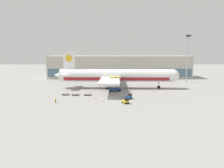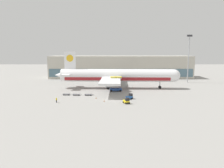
{
  "view_description": "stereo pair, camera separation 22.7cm",
  "coord_description": "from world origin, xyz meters",
  "px_view_note": "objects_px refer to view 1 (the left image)",
  "views": [
    {
      "loc": [
        0.32,
        -77.07,
        17.51
      ],
      "look_at": [
        0.89,
        10.45,
        4.0
      ],
      "focal_mm": 35.0,
      "sensor_mm": 36.0,
      "label": 1
    },
    {
      "loc": [
        0.55,
        -77.07,
        17.51
      ],
      "look_at": [
        0.89,
        10.45,
        4.0
      ],
      "focal_mm": 35.0,
      "sensor_mm": 36.0,
      "label": 2
    }
  ],
  "objects_px": {
    "baggage_tug_foreground": "(126,101)",
    "ground_crew_near": "(56,100)",
    "traffic_cone_near": "(104,101)",
    "scissor_lift_loader": "(115,86)",
    "traffic_cone_far": "(95,98)",
    "baggage_dolly_lead": "(65,94)",
    "baggage_tug_mid": "(129,97)",
    "baggage_dolly_second": "(76,94)",
    "airplane_main": "(115,76)",
    "baggage_dolly_third": "(87,94)",
    "light_mast": "(187,56)"
  },
  "relations": [
    {
      "from": "airplane_main",
      "to": "traffic_cone_far",
      "type": "relative_size",
      "value": 97.96
    },
    {
      "from": "baggage_dolly_second",
      "to": "baggage_dolly_third",
      "type": "bearing_deg",
      "value": 4.2
    },
    {
      "from": "traffic_cone_near",
      "to": "baggage_dolly_second",
      "type": "bearing_deg",
      "value": 136.89
    },
    {
      "from": "baggage_dolly_third",
      "to": "airplane_main",
      "type": "bearing_deg",
      "value": 61.23
    },
    {
      "from": "ground_crew_near",
      "to": "baggage_dolly_third",
      "type": "bearing_deg",
      "value": 172.49
    },
    {
      "from": "baggage_tug_mid",
      "to": "baggage_dolly_lead",
      "type": "bearing_deg",
      "value": 132.79
    },
    {
      "from": "scissor_lift_loader",
      "to": "baggage_tug_mid",
      "type": "relative_size",
      "value": 2.22
    },
    {
      "from": "airplane_main",
      "to": "scissor_lift_loader",
      "type": "distance_m",
      "value": 7.93
    },
    {
      "from": "baggage_tug_mid",
      "to": "baggage_dolly_lead",
      "type": "distance_m",
      "value": 25.52
    },
    {
      "from": "airplane_main",
      "to": "baggage_tug_mid",
      "type": "height_order",
      "value": "airplane_main"
    },
    {
      "from": "airplane_main",
      "to": "baggage_dolly_third",
      "type": "xyz_separation_m",
      "value": [
        -10.96,
        -16.22,
        -5.45
      ]
    },
    {
      "from": "airplane_main",
      "to": "traffic_cone_near",
      "type": "height_order",
      "value": "airplane_main"
    },
    {
      "from": "airplane_main",
      "to": "baggage_dolly_lead",
      "type": "xyz_separation_m",
      "value": [
        -19.75,
        -15.65,
        -5.45
      ]
    },
    {
      "from": "baggage_tug_foreground",
      "to": "airplane_main",
      "type": "bearing_deg",
      "value": 162.41
    },
    {
      "from": "light_mast",
      "to": "baggage_tug_mid",
      "type": "relative_size",
      "value": 9.15
    },
    {
      "from": "airplane_main",
      "to": "traffic_cone_near",
      "type": "relative_size",
      "value": 91.66
    },
    {
      "from": "traffic_cone_far",
      "to": "baggage_tug_foreground",
      "type": "bearing_deg",
      "value": -35.77
    },
    {
      "from": "airplane_main",
      "to": "ground_crew_near",
      "type": "bearing_deg",
      "value": -123.99
    },
    {
      "from": "light_mast",
      "to": "baggage_tug_foreground",
      "type": "bearing_deg",
      "value": -127.4
    },
    {
      "from": "baggage_dolly_second",
      "to": "baggage_dolly_third",
      "type": "distance_m",
      "value": 4.71
    },
    {
      "from": "baggage_tug_foreground",
      "to": "traffic_cone_near",
      "type": "bearing_deg",
      "value": -134.36
    },
    {
      "from": "baggage_dolly_lead",
      "to": "ground_crew_near",
      "type": "bearing_deg",
      "value": -87.84
    },
    {
      "from": "scissor_lift_loader",
      "to": "baggage_dolly_third",
      "type": "distance_m",
      "value": 14.41
    },
    {
      "from": "scissor_lift_loader",
      "to": "baggage_tug_mid",
      "type": "xyz_separation_m",
      "value": [
        4.75,
        -15.52,
        -1.45
      ]
    },
    {
      "from": "baggage_dolly_second",
      "to": "traffic_cone_near",
      "type": "relative_size",
      "value": 5.93
    },
    {
      "from": "baggage_tug_foreground",
      "to": "traffic_cone_near",
      "type": "distance_m",
      "value": 8.02
    },
    {
      "from": "baggage_dolly_second",
      "to": "baggage_tug_foreground",
      "type": "bearing_deg",
      "value": -30.23
    },
    {
      "from": "scissor_lift_loader",
      "to": "traffic_cone_far",
      "type": "xyz_separation_m",
      "value": [
        -7.54,
        -14.78,
        -2.04
      ]
    },
    {
      "from": "light_mast",
      "to": "ground_crew_near",
      "type": "bearing_deg",
      "value": -142.29
    },
    {
      "from": "scissor_lift_loader",
      "to": "baggage_dolly_lead",
      "type": "xyz_separation_m",
      "value": [
        -19.79,
        -8.54,
        -1.94
      ]
    },
    {
      "from": "baggage_dolly_second",
      "to": "traffic_cone_far",
      "type": "xyz_separation_m",
      "value": [
        8.18,
        -5.77,
        -0.1
      ]
    },
    {
      "from": "ground_crew_near",
      "to": "baggage_tug_foreground",
      "type": "bearing_deg",
      "value": 117.48
    },
    {
      "from": "scissor_lift_loader",
      "to": "traffic_cone_near",
      "type": "distance_m",
      "value": 20.24
    },
    {
      "from": "baggage_tug_mid",
      "to": "scissor_lift_loader",
      "type": "bearing_deg",
      "value": 75.69
    },
    {
      "from": "light_mast",
      "to": "baggage_tug_foreground",
      "type": "height_order",
      "value": "light_mast"
    },
    {
      "from": "baggage_tug_mid",
      "to": "ground_crew_near",
      "type": "height_order",
      "value": "baggage_tug_mid"
    },
    {
      "from": "baggage_tug_mid",
      "to": "baggage_dolly_lead",
      "type": "relative_size",
      "value": 0.75
    },
    {
      "from": "light_mast",
      "to": "baggage_dolly_lead",
      "type": "height_order",
      "value": "light_mast"
    },
    {
      "from": "ground_crew_near",
      "to": "baggage_dolly_second",
      "type": "bearing_deg",
      "value": -170.78
    },
    {
      "from": "baggage_tug_mid",
      "to": "baggage_dolly_lead",
      "type": "height_order",
      "value": "baggage_tug_mid"
    },
    {
      "from": "light_mast",
      "to": "baggage_dolly_second",
      "type": "bearing_deg",
      "value": -148.21
    },
    {
      "from": "baggage_tug_foreground",
      "to": "ground_crew_near",
      "type": "bearing_deg",
      "value": -116.86
    },
    {
      "from": "baggage_tug_mid",
      "to": "traffic_cone_near",
      "type": "relative_size",
      "value": 4.44
    },
    {
      "from": "ground_crew_near",
      "to": "traffic_cone_far",
      "type": "xyz_separation_m",
      "value": [
        12.94,
        6.41,
        -0.75
      ]
    },
    {
      "from": "light_mast",
      "to": "baggage_dolly_second",
      "type": "relative_size",
      "value": 6.86
    },
    {
      "from": "baggage_dolly_lead",
      "to": "baggage_dolly_third",
      "type": "xyz_separation_m",
      "value": [
        8.79,
        -0.56,
        0.0
      ]
    },
    {
      "from": "baggage_dolly_lead",
      "to": "baggage_tug_mid",
      "type": "bearing_deg",
      "value": -10.58
    },
    {
      "from": "ground_crew_near",
      "to": "traffic_cone_far",
      "type": "distance_m",
      "value": 14.46
    },
    {
      "from": "light_mast",
      "to": "traffic_cone_near",
      "type": "distance_m",
      "value": 64.6
    },
    {
      "from": "baggage_tug_foreground",
      "to": "baggage_dolly_second",
      "type": "xyz_separation_m",
      "value": [
        -18.86,
        13.46,
        -0.49
      ]
    }
  ]
}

